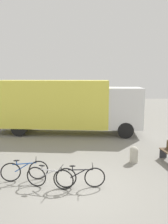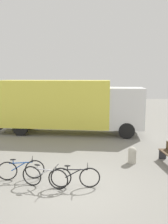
% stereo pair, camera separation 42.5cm
% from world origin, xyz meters
% --- Properties ---
extents(ground_plane, '(60.00, 60.00, 0.00)m').
position_xyz_m(ground_plane, '(0.00, 0.00, 0.00)').
color(ground_plane, gray).
extents(delivery_truck, '(9.44, 2.34, 3.47)m').
position_xyz_m(delivery_truck, '(-1.52, 7.09, 1.91)').
color(delivery_truck, '#EAE04C').
rests_on(delivery_truck, ground).
extents(bicycle_near, '(1.63, 0.57, 0.80)m').
position_xyz_m(bicycle_near, '(-1.98, 0.35, 0.38)').
color(bicycle_near, black).
rests_on(bicycle_near, ground).
extents(bicycle_middle, '(1.67, 0.44, 0.80)m').
position_xyz_m(bicycle_middle, '(-0.95, -0.12, 0.38)').
color(bicycle_middle, black).
rests_on(bicycle_middle, ground).
extents(bicycle_far, '(1.68, 0.44, 0.80)m').
position_xyz_m(bicycle_far, '(0.08, -0.00, 0.38)').
color(bicycle_far, black).
rests_on(bicycle_far, ground).
extents(bollard_near_bench, '(0.37, 0.37, 0.72)m').
position_xyz_m(bollard_near_bench, '(2.21, 2.39, 0.38)').
color(bollard_near_bench, '#B2AD9E').
rests_on(bollard_near_bench, ground).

